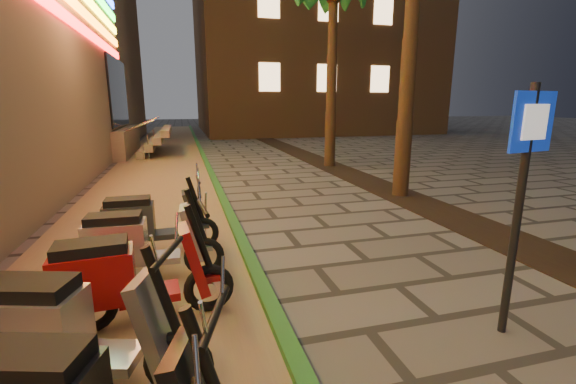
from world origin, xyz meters
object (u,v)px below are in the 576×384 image
object	(u,v)px
scooter_6	(68,332)
scooter_8	(138,243)
pedestrian_sign	(524,179)
scooter_7	(124,278)
scooter_9	(148,222)

from	to	relation	value
scooter_6	scooter_8	xyz separation A→B (m)	(0.33, 2.01, -0.02)
pedestrian_sign	scooter_7	world-z (taller)	pedestrian_sign
scooter_8	scooter_9	xyz separation A→B (m)	(0.04, 0.98, -0.01)
scooter_6	scooter_7	distance (m)	0.98
scooter_7	scooter_9	distance (m)	2.07
scooter_7	scooter_8	world-z (taller)	scooter_7
scooter_6	scooter_7	world-z (taller)	scooter_6
scooter_6	scooter_9	world-z (taller)	scooter_6
pedestrian_sign	scooter_7	bearing A→B (deg)	154.02
scooter_6	scooter_8	bearing A→B (deg)	97.78
scooter_9	scooter_7	bearing A→B (deg)	-92.79
scooter_9	scooter_6	bearing A→B (deg)	-97.83
scooter_9	pedestrian_sign	bearing A→B (deg)	-41.66
scooter_7	scooter_8	size ratio (longest dim) A/B	1.04
pedestrian_sign	scooter_9	xyz separation A→B (m)	(-3.70, 3.21, -1.10)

